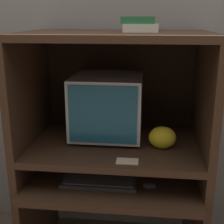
# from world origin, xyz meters

# --- Properties ---
(wall_back) EXTENTS (6.00, 0.06, 2.60)m
(wall_back) POSITION_xyz_m (0.00, 0.73, 1.30)
(wall_back) COLOR gray
(wall_back) RESTS_ON ground_plane
(desk_base) EXTENTS (1.01, 0.72, 0.62)m
(desk_base) POSITION_xyz_m (0.00, 0.28, 0.39)
(desk_base) COLOR #382316
(desk_base) RESTS_ON ground_plane
(desk_monitor_shelf) EXTENTS (1.01, 0.67, 0.18)m
(desk_monitor_shelf) POSITION_xyz_m (0.00, 0.33, 0.76)
(desk_monitor_shelf) COLOR #382316
(desk_monitor_shelf) RESTS_ON desk_base
(hutch_upper) EXTENTS (1.01, 0.67, 0.62)m
(hutch_upper) POSITION_xyz_m (0.00, 0.37, 1.21)
(hutch_upper) COLOR #382316
(hutch_upper) RESTS_ON desk_monitor_shelf
(crt_monitor) EXTENTS (0.40, 0.42, 0.37)m
(crt_monitor) POSITION_xyz_m (-0.05, 0.43, 0.99)
(crt_monitor) COLOR #B2B2B7
(crt_monitor) RESTS_ON desk_monitor_shelf
(keyboard) EXTENTS (0.41, 0.14, 0.03)m
(keyboard) POSITION_xyz_m (-0.07, 0.15, 0.64)
(keyboard) COLOR #2D2D30
(keyboard) RESTS_ON desk_base
(mouse) EXTENTS (0.07, 0.05, 0.03)m
(mouse) POSITION_xyz_m (0.20, 0.14, 0.64)
(mouse) COLOR #28282B
(mouse) RESTS_ON desk_base
(snack_bag) EXTENTS (0.15, 0.11, 0.12)m
(snack_bag) POSITION_xyz_m (0.27, 0.27, 0.86)
(snack_bag) COLOR gold
(snack_bag) RESTS_ON desk_monitor_shelf
(book_stack) EXTENTS (0.19, 0.14, 0.08)m
(book_stack) POSITION_xyz_m (0.13, 0.34, 1.46)
(book_stack) COLOR beige
(book_stack) RESTS_ON hutch_upper
(paper_card) EXTENTS (0.11, 0.07, 0.00)m
(paper_card) POSITION_xyz_m (0.09, 0.08, 0.80)
(paper_card) COLOR #CCB28C
(paper_card) RESTS_ON desk_monitor_shelf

